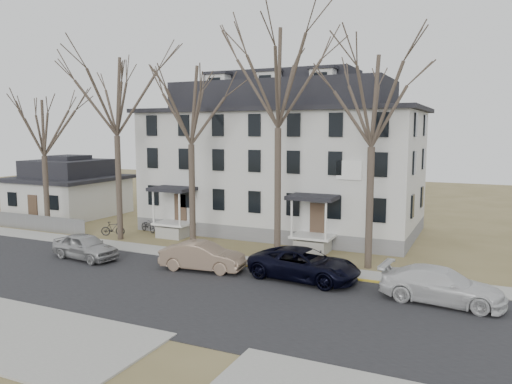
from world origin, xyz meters
The scene contains 18 objects.
ground centered at (0.00, 0.00, 0.00)m, with size 120.00×120.00×0.00m, color olive.
main_road centered at (0.00, 2.00, 0.00)m, with size 120.00×10.00×0.04m, color #27272A.
far_sidewalk centered at (0.00, 8.00, 0.00)m, with size 120.00×2.00×0.08m, color #A09F97.
yellow_curb centered at (5.00, 7.10, 0.00)m, with size 14.00×0.25×0.06m, color gold.
boarding_house centered at (-2.00, 17.95, 5.38)m, with size 20.80×12.36×12.05m.
small_house centered at (-22.00, 16.00, 2.25)m, with size 8.70×8.70×5.00m.
fence centered at (-21.00, 9.50, 0.00)m, with size 14.00×0.06×1.20m, color gray.
tree_far_left centered at (-11.00, 9.80, 10.34)m, with size 8.40×8.40×13.72m.
tree_mid_left centered at (-5.00, 9.80, 9.60)m, with size 7.80×7.80×12.74m.
tree_center centered at (1.00, 9.80, 11.08)m, with size 9.00×9.00×14.70m.
tree_mid_right centered at (6.50, 9.80, 9.60)m, with size 7.80×7.80×12.74m.
tree_bungalow centered at (-18.00, 9.80, 8.12)m, with size 6.60×6.60×10.78m.
car_silver centered at (-9.21, 4.53, 0.76)m, with size 1.79×4.45×1.51m, color #A8A8A8.
car_tan centered at (-1.63, 5.42, 0.77)m, with size 1.62×4.65×1.53m, color #866E59.
car_navy centered at (4.02, 6.12, 0.80)m, with size 2.65×5.74×1.60m, color black.
car_white centered at (10.72, 5.43, 0.78)m, with size 2.18×5.35×1.55m, color silver.
bicycle_left centered at (-10.64, 12.50, 0.49)m, with size 0.65×1.87×0.98m, color black.
bicycle_right centered at (-12.15, 10.36, 0.51)m, with size 0.48×1.71×1.03m, color black.
Camera 1 is at (12.25, -17.54, 7.70)m, focal length 35.00 mm.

